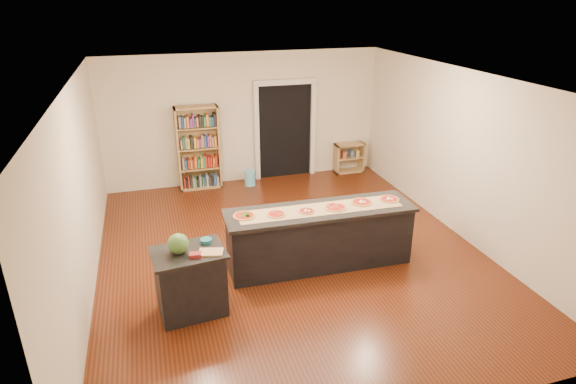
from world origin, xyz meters
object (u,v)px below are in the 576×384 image
object	(u,v)px
side_counter	(191,282)
bookshelf	(198,148)
waste_bin	(250,178)
low_shelf	(349,158)
kitchen_island	(320,237)
watermelon	(178,244)

from	to	relation	value
side_counter	bookshelf	xyz separation A→B (m)	(0.65, 4.39, 0.43)
waste_bin	bookshelf	bearing A→B (deg)	170.36
bookshelf	waste_bin	xyz separation A→B (m)	(1.05, -0.18, -0.72)
side_counter	low_shelf	distance (m)	6.03
kitchen_island	watermelon	world-z (taller)	watermelon
side_counter	low_shelf	bearing A→B (deg)	40.52
side_counter	bookshelf	size ratio (longest dim) A/B	0.51
waste_bin	watermelon	world-z (taller)	watermelon
kitchen_island	waste_bin	xyz separation A→B (m)	(-0.32, 3.55, -0.30)
low_shelf	watermelon	size ratio (longest dim) A/B	2.60
side_counter	waste_bin	xyz separation A→B (m)	(1.70, 4.21, -0.28)
low_shelf	bookshelf	bearing A→B (deg)	-179.82
kitchen_island	side_counter	xyz separation A→B (m)	(-2.02, -0.66, -0.02)
kitchen_island	bookshelf	size ratio (longest dim) A/B	1.61
bookshelf	low_shelf	xyz separation A→B (m)	(3.47, 0.01, -0.55)
side_counter	watermelon	bearing A→B (deg)	174.14
watermelon	low_shelf	bearing A→B (deg)	46.11
kitchen_island	low_shelf	world-z (taller)	kitchen_island
bookshelf	low_shelf	world-z (taller)	bookshelf
side_counter	low_shelf	size ratio (longest dim) A/B	1.33
side_counter	bookshelf	distance (m)	4.46
kitchen_island	watermelon	size ratio (longest dim) A/B	10.79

